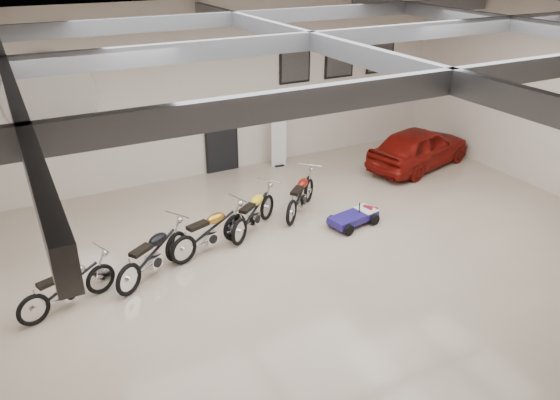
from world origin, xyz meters
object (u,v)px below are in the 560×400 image
banner_stand (279,139)px  motorcycle_black (153,253)px  motorcycle_silver (67,285)px  vintage_car (419,147)px  motorcycle_yellow (254,212)px  motorcycle_red (300,194)px  go_kart (357,213)px  motorcycle_gold (210,230)px

banner_stand → motorcycle_black: banner_stand is taller
motorcycle_silver → vintage_car: bearing=-6.4°
motorcycle_yellow → motorcycle_red: (1.49, 0.35, 0.00)m
banner_stand → motorcycle_black: (-5.19, -4.33, -0.33)m
go_kart → motorcycle_silver: bearing=172.6°
motorcycle_gold → motorcycle_red: bearing=-1.9°
motorcycle_yellow → motorcycle_red: bearing=-23.5°
motorcycle_silver → motorcycle_red: size_ratio=0.97×
motorcycle_black → motorcycle_gold: 1.46m
banner_stand → motorcycle_gold: (-3.78, -3.92, -0.34)m
motorcycle_black → motorcycle_yellow: bearing=-16.4°
motorcycle_gold → go_kart: 3.74m
motorcycle_silver → motorcycle_yellow: size_ratio=0.97×
go_kart → banner_stand: bearing=79.0°
motorcycle_black → motorcycle_red: bearing=-17.8°
banner_stand → motorcycle_red: bearing=-101.2°
motorcycle_yellow → motorcycle_red: motorcycle_red is taller
banner_stand → motorcycle_yellow: 4.32m
motorcycle_red → vintage_car: vintage_car is taller
motorcycle_red → motorcycle_black: bearing=153.5°
motorcycle_gold → vintage_car: size_ratio=0.55×
motorcycle_silver → banner_stand: bearing=14.0°
motorcycle_black → motorcycle_silver: bearing=156.8°
motorcycle_gold → vintage_car: bearing=-3.7°
motorcycle_black → motorcycle_yellow: 2.81m
motorcycle_black → go_kart: 5.12m
motorcycle_black → go_kart: size_ratio=1.35×
vintage_car → motorcycle_red: bearing=88.0°
banner_stand → motorcycle_silver: banner_stand is taller
motorcycle_black → motorcycle_red: size_ratio=1.05×
motorcycle_gold → motorcycle_silver: bearing=175.6°
vintage_car → motorcycle_silver: bearing=88.9°
motorcycle_yellow → motorcycle_silver: bearing=157.8°
motorcycle_silver → motorcycle_gold: motorcycle_gold is taller
banner_stand → motorcycle_red: size_ratio=0.87×
go_kart → vintage_car: bearing=20.6°
motorcycle_silver → motorcycle_red: (5.90, 1.50, 0.02)m
banner_stand → go_kart: bearing=-84.4°
banner_stand → motorcycle_yellow: (-2.50, -3.50, -0.36)m
motorcycle_yellow → go_kart: 2.58m
banner_stand → motorcycle_black: bearing=-133.5°
motorcycle_silver → motorcycle_yellow: bearing=-5.4°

